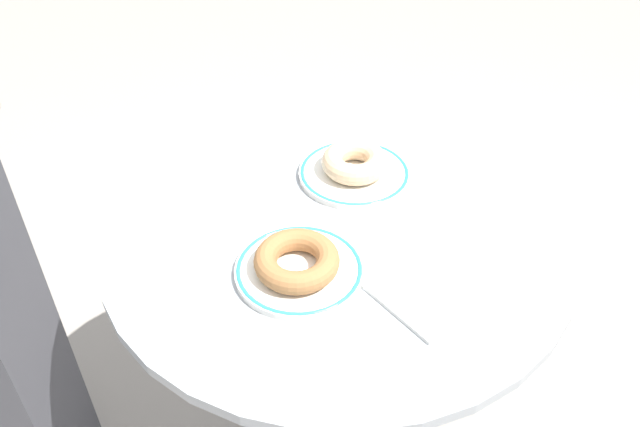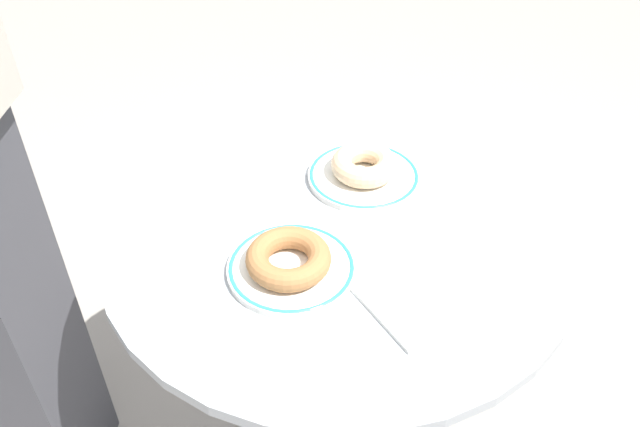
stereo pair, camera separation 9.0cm
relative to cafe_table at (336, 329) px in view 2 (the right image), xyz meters
The scene contains 6 objects.
cafe_table is the anchor object (origin of this frame).
plate_left 0.28m from the cafe_table, behind, with size 0.18×0.18×0.01m.
plate_right 0.28m from the cafe_table, 16.34° to the left, with size 0.19×0.19×0.01m.
donut_cinnamon 0.30m from the cafe_table, behind, with size 0.12×0.12×0.03m, color #A36B3D.
donut_glazed 0.30m from the cafe_table, 16.34° to the left, with size 0.11×0.11×0.04m, color #E0B789.
paper_napkin 0.31m from the cafe_table, 112.56° to the right, with size 0.11×0.13×0.01m, color white.
Camera 2 is at (-0.63, -0.44, 1.41)m, focal length 37.17 mm.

